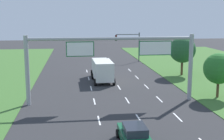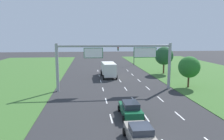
% 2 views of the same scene
% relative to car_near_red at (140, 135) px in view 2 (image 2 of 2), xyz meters
% --- Properties ---
extents(lane_dashes_inner_left, '(0.14, 56.40, 0.01)m').
position_rel_car_near_red_xyz_m(lane_dashes_inner_left, '(-1.60, 8.43, -0.77)').
color(lane_dashes_inner_left, white).
rests_on(lane_dashes_inner_left, ground_plane).
extents(lane_dashes_inner_right, '(0.14, 56.40, 0.01)m').
position_rel_car_near_red_xyz_m(lane_dashes_inner_right, '(1.90, 8.43, -0.77)').
color(lane_dashes_inner_right, white).
rests_on(lane_dashes_inner_right, ground_plane).
extents(lane_dashes_slip, '(0.14, 56.40, 0.01)m').
position_rel_car_near_red_xyz_m(lane_dashes_slip, '(5.40, 8.43, -0.77)').
color(lane_dashes_slip, white).
rests_on(lane_dashes_slip, ground_plane).
extents(car_near_red, '(2.06, 4.29, 1.55)m').
position_rel_car_near_red_xyz_m(car_near_red, '(0.00, 0.00, 0.00)').
color(car_near_red, gray).
rests_on(car_near_red, ground_plane).
extents(car_lead_silver, '(2.09, 4.19, 1.52)m').
position_rel_car_near_red_xyz_m(car_lead_silver, '(0.40, 5.88, -0.00)').
color(car_lead_silver, '#145633').
rests_on(car_lead_silver, ground_plane).
extents(box_truck, '(2.81, 7.64, 2.87)m').
position_rel_car_near_red_xyz_m(box_truck, '(0.17, 27.84, 0.82)').
color(box_truck, silver).
rests_on(box_truck, ground_plane).
extents(sign_gantry, '(17.24, 0.44, 7.00)m').
position_rel_car_near_red_xyz_m(sign_gantry, '(0.39, 16.95, 4.12)').
color(sign_gantry, '#9EA0A5').
rests_on(sign_gantry, ground_plane).
extents(traffic_light_mast, '(4.76, 0.49, 5.60)m').
position_rel_car_near_red_xyz_m(traffic_light_mast, '(6.99, 44.78, 3.09)').
color(traffic_light_mast, '#47494F').
rests_on(traffic_light_mast, ground_plane).
extents(roadside_tree_mid, '(3.35, 3.35, 4.92)m').
position_rel_car_near_red_xyz_m(roadside_tree_mid, '(11.89, 17.29, 2.46)').
color(roadside_tree_mid, '#513823').
rests_on(roadside_tree_mid, ground_plane).
extents(roadside_tree_far, '(3.88, 3.88, 5.80)m').
position_rel_car_near_red_xyz_m(roadside_tree_far, '(12.36, 30.10, 3.07)').
color(roadside_tree_far, '#513823').
rests_on(roadside_tree_far, ground_plane).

